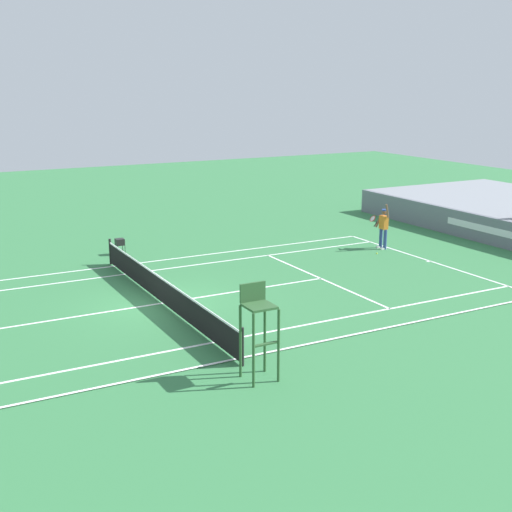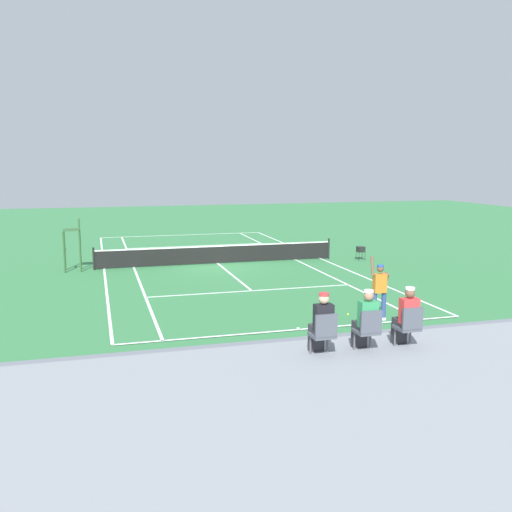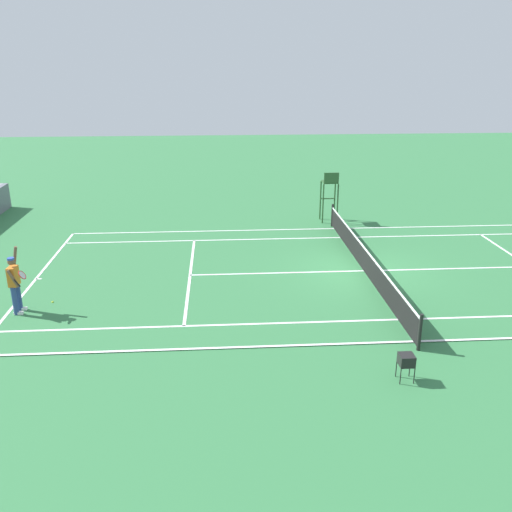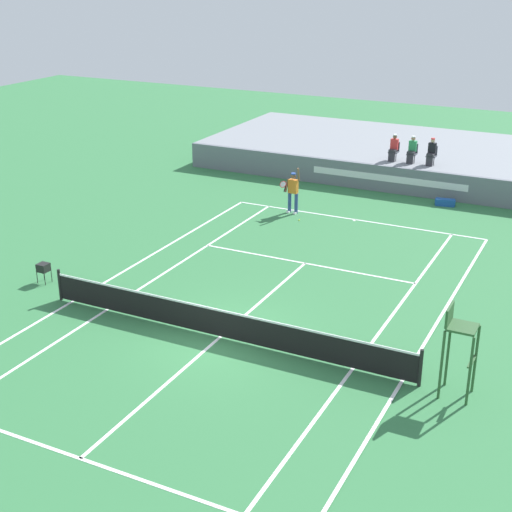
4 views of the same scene
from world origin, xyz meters
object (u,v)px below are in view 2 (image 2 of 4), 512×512
umpire_chair (73,238)px  spectator_seated_1 (366,321)px  tennis_ball (348,314)px  ball_hopper (361,249)px  spectator_seated_2 (322,325)px  equipment_bag (233,379)px  spectator_seated_0 (407,318)px  tennis_player (379,290)px

umpire_chair → spectator_seated_1: bearing=109.0°
tennis_ball → ball_hopper: 11.21m
spectator_seated_2 → equipment_bag: size_ratio=1.34×
spectator_seated_2 → ball_hopper: 19.12m
ball_hopper → spectator_seated_1: bearing=64.2°
umpire_chair → ball_hopper: umpire_chair is taller
spectator_seated_2 → umpire_chair: 18.37m
spectator_seated_0 → tennis_ball: spectator_seated_0 is taller
tennis_ball → umpire_chair: bearing=-50.3°
spectator_seated_0 → umpire_chair: bearing=-68.4°
spectator_seated_0 → spectator_seated_2: 1.84m
spectator_seated_2 → tennis_ball: bearing=-118.7°
spectator_seated_0 → spectator_seated_2: bearing=0.0°
umpire_chair → tennis_ball: bearing=129.7°
spectator_seated_0 → spectator_seated_1: same height
spectator_seated_0 → umpire_chair: (6.98, -17.63, -0.33)m
spectator_seated_0 → spectator_seated_1: (0.90, 0.00, 0.00)m
spectator_seated_2 → equipment_bag: (1.29, -2.03, -1.73)m
tennis_player → umpire_chair: size_ratio=0.85×
spectator_seated_1 → tennis_ball: 7.69m
spectator_seated_0 → spectator_seated_1: size_ratio=1.00×
spectator_seated_2 → spectator_seated_0: bearing=180.0°
ball_hopper → umpire_chair: bearing=-3.4°
spectator_seated_0 → ball_hopper: (-7.21, -16.79, -1.32)m
tennis_player → spectator_seated_2: bearing=53.7°
spectator_seated_1 → equipment_bag: 3.47m
spectator_seated_2 → tennis_player: (-4.46, -6.07, -0.89)m
spectator_seated_0 → equipment_bag: 4.11m
spectator_seated_0 → spectator_seated_2: size_ratio=1.00×
spectator_seated_1 → ball_hopper: bearing=-115.8°
spectator_seated_1 → spectator_seated_2: size_ratio=1.00×
spectator_seated_2 → spectator_seated_1: bearing=180.0°
tennis_ball → equipment_bag: equipment_bag is taller
tennis_ball → ball_hopper: size_ratio=0.10×
ball_hopper → equipment_bag: bearing=55.0°
spectator_seated_0 → tennis_player: (-2.62, -6.07, -0.89)m
spectator_seated_2 → tennis_player: 7.59m
equipment_bag → spectator_seated_0: bearing=147.0°
tennis_player → ball_hopper: size_ratio=2.98×
equipment_bag → ball_hopper: (-10.33, -14.75, 0.41)m
spectator_seated_1 → tennis_player: size_ratio=0.61×
spectator_seated_0 → tennis_player: 6.68m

